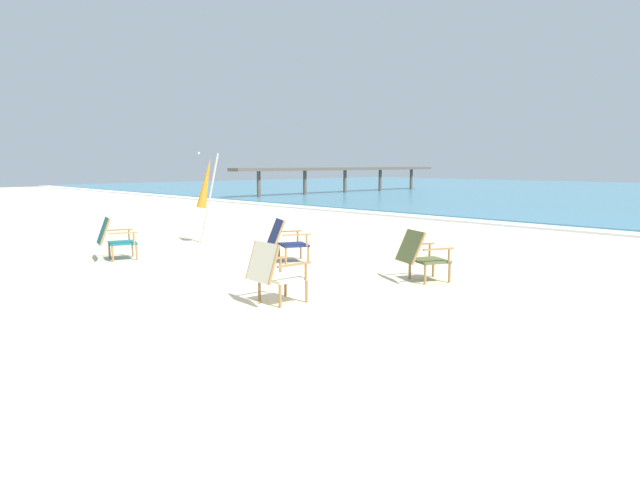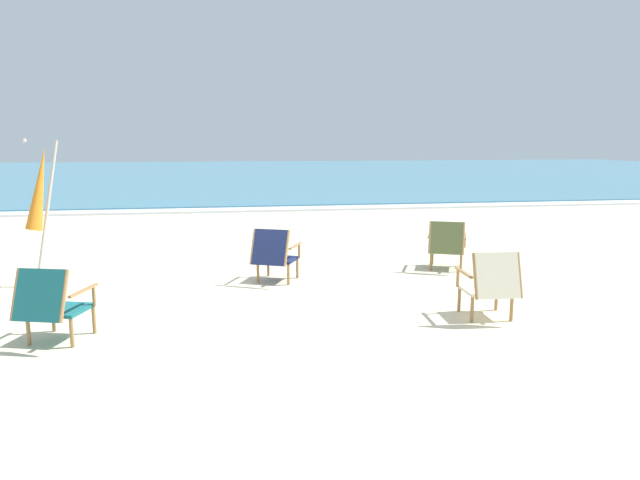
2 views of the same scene
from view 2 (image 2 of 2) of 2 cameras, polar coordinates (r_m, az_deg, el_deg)
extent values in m
plane|color=beige|center=(7.33, -5.96, -6.39)|extent=(80.00, 80.00, 0.00)
cube|color=teal|center=(37.52, -8.83, 6.67)|extent=(80.00, 40.00, 0.10)
cube|color=white|center=(17.29, -8.03, 3.05)|extent=(80.00, 1.10, 0.06)
cube|color=beige|center=(7.00, 16.20, -4.81)|extent=(0.55, 0.51, 0.04)
cube|color=beige|center=(6.65, 17.33, -3.43)|extent=(0.51, 0.23, 0.51)
cylinder|color=olive|center=(7.15, 13.75, -5.71)|extent=(0.04, 0.04, 0.32)
cylinder|color=olive|center=(7.32, 17.23, -5.51)|extent=(0.04, 0.04, 0.32)
cylinder|color=olive|center=(6.76, 14.96, -6.66)|extent=(0.04, 0.04, 0.32)
cylinder|color=olive|center=(6.94, 18.61, -6.43)|extent=(0.04, 0.04, 0.32)
cube|color=olive|center=(6.83, 14.17, -3.17)|extent=(0.07, 0.53, 0.02)
cylinder|color=olive|center=(7.03, 13.62, -3.70)|extent=(0.04, 0.04, 0.22)
cube|color=olive|center=(7.04, 18.47, -3.00)|extent=(0.07, 0.53, 0.02)
cylinder|color=olive|center=(7.23, 17.82, -3.53)|extent=(0.04, 0.04, 0.22)
cylinder|color=olive|center=(6.56, 15.27, -3.51)|extent=(0.05, 0.20, 0.51)
cylinder|color=olive|center=(6.76, 19.32, -3.34)|extent=(0.05, 0.20, 0.51)
cube|color=#515B33|center=(9.48, 12.56, -0.87)|extent=(0.67, 0.65, 0.04)
cube|color=#515B33|center=(9.10, 12.55, 0.20)|extent=(0.55, 0.42, 0.49)
cylinder|color=olive|center=(9.73, 11.18, -1.51)|extent=(0.04, 0.04, 0.32)
cylinder|color=olive|center=(9.72, 13.94, -1.62)|extent=(0.04, 0.04, 0.32)
cylinder|color=olive|center=(9.31, 11.04, -2.01)|extent=(0.04, 0.04, 0.32)
cylinder|color=olive|center=(9.30, 13.92, -2.14)|extent=(0.04, 0.04, 0.32)
cube|color=olive|center=(9.44, 10.90, 0.50)|extent=(0.24, 0.50, 0.02)
cylinder|color=olive|center=(9.64, 10.95, 0.03)|extent=(0.04, 0.04, 0.22)
cube|color=olive|center=(9.42, 14.30, 0.35)|extent=(0.24, 0.50, 0.02)
cylinder|color=olive|center=(9.63, 14.27, -0.11)|extent=(0.04, 0.04, 0.22)
cylinder|color=olive|center=(9.11, 10.95, 0.27)|extent=(0.14, 0.25, 0.49)
cylinder|color=olive|center=(9.10, 14.15, 0.14)|extent=(0.14, 0.25, 0.49)
cube|color=#19234C|center=(8.46, -4.24, -1.94)|extent=(0.67, 0.65, 0.04)
cube|color=#19234C|center=(8.10, -5.05, -0.74)|extent=(0.54, 0.41, 0.50)
cylinder|color=olive|center=(8.77, -5.20, -2.60)|extent=(0.04, 0.04, 0.32)
cylinder|color=olive|center=(8.62, -2.28, -2.78)|extent=(0.04, 0.04, 0.32)
cylinder|color=olive|center=(8.38, -6.23, -3.21)|extent=(0.04, 0.04, 0.32)
cylinder|color=olive|center=(8.22, -3.18, -3.41)|extent=(0.04, 0.04, 0.32)
cube|color=olive|center=(8.50, -6.08, -0.40)|extent=(0.25, 0.50, 0.02)
cylinder|color=olive|center=(8.69, -5.62, -0.91)|extent=(0.04, 0.04, 0.22)
cube|color=olive|center=(8.31, -2.48, -0.59)|extent=(0.25, 0.50, 0.02)
cylinder|color=olive|center=(8.51, -2.09, -1.09)|extent=(0.04, 0.04, 0.22)
cylinder|color=olive|center=(8.19, -6.72, -0.65)|extent=(0.13, 0.23, 0.50)
cylinder|color=olive|center=(8.02, -3.34, -0.83)|extent=(0.13, 0.23, 0.50)
cube|color=#196066|center=(6.54, -24.48, -6.35)|extent=(0.64, 0.61, 0.04)
cube|color=#196066|center=(6.21, -26.25, -4.98)|extent=(0.54, 0.35, 0.50)
cylinder|color=olive|center=(6.88, -25.11, -7.00)|extent=(0.04, 0.04, 0.32)
cylinder|color=olive|center=(6.64, -21.67, -7.34)|extent=(0.04, 0.04, 0.32)
cylinder|color=olive|center=(6.53, -27.14, -8.02)|extent=(0.04, 0.04, 0.32)
cylinder|color=olive|center=(6.29, -23.58, -8.43)|extent=(0.04, 0.04, 0.32)
cube|color=olive|center=(6.62, -26.78, -4.36)|extent=(0.19, 0.52, 0.02)
cylinder|color=olive|center=(6.79, -25.82, -4.90)|extent=(0.04, 0.04, 0.22)
cube|color=olive|center=(6.32, -22.55, -4.68)|extent=(0.19, 0.52, 0.02)
cylinder|color=olive|center=(6.51, -21.67, -5.22)|extent=(0.04, 0.04, 0.22)
cylinder|color=olive|center=(6.35, -28.17, -4.82)|extent=(0.10, 0.22, 0.50)
cylinder|color=olive|center=(6.07, -24.23, -5.15)|extent=(0.10, 0.22, 0.50)
cylinder|color=#B7B2A8|center=(8.97, -25.65, 2.36)|extent=(0.39, 0.36, 2.06)
cone|color=orange|center=(8.90, -26.28, 4.59)|extent=(0.49, 0.47, 1.18)
sphere|color=#B7B2A8|center=(8.82, -27.46, 8.81)|extent=(0.06, 0.06, 0.06)
camera|label=1|loc=(8.76, 71.89, 1.63)|focal=32.00mm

